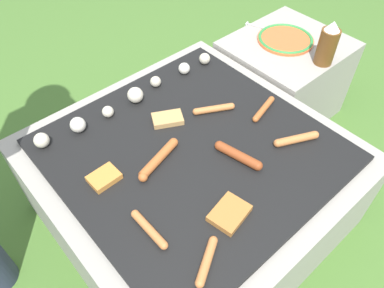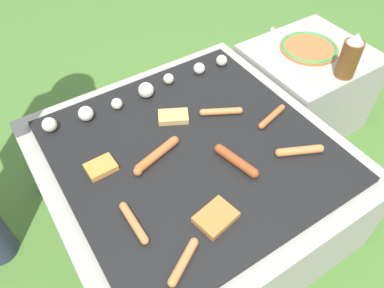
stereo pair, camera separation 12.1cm
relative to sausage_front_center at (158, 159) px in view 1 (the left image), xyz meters
The scene contains 17 objects.
ground_plane 0.43m from the sausage_front_center, 12.90° to the right, with size 14.00×14.00×0.00m, color #47702D.
grill 0.25m from the sausage_front_center, 12.90° to the right, with size 0.95×0.95×0.40m.
side_ledge 0.89m from the sausage_front_center, 10.24° to the left, with size 0.50×0.45×0.40m.
sausage_front_center is the anchor object (origin of this frame).
sausage_back_right 0.37m from the sausage_front_center, 108.57° to the right, with size 0.13×0.09×0.02m.
sausage_mid_right 0.43m from the sausage_front_center, ahead, with size 0.15×0.05×0.02m.
sausage_front_right 0.25m from the sausage_front_center, 38.62° to the right, with size 0.06×0.17×0.03m.
sausage_mid_left 0.30m from the sausage_front_center, 10.51° to the left, with size 0.14×0.09×0.02m.
sausage_front_left 0.46m from the sausage_front_center, 30.70° to the right, with size 0.15×0.09×0.03m.
sausage_back_left 0.25m from the sausage_front_center, 133.95° to the right, with size 0.02×0.15×0.02m.
bread_slice_center 0.19m from the sausage_front_center, 42.31° to the left, with size 0.12×0.11×0.02m.
bread_slice_left 0.29m from the sausage_front_center, 84.51° to the right, with size 0.12×0.10×0.02m.
bread_slice_right 0.18m from the sausage_front_center, 162.37° to the left, with size 0.09×0.07×0.02m.
mushroom_row 0.31m from the sausage_front_center, 73.65° to the left, with size 0.76×0.08×0.06m.
plate_colorful 0.87m from the sausage_front_center, 11.85° to the left, with size 0.25×0.25×0.02m.
condiment_bottle 0.84m from the sausage_front_center, ahead, with size 0.08×0.08×0.19m.
fork_utensil 0.91m from the sausage_front_center, 20.92° to the left, with size 0.07×0.16×0.01m.
Camera 1 is at (-0.54, -0.61, 1.32)m, focal length 35.00 mm.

